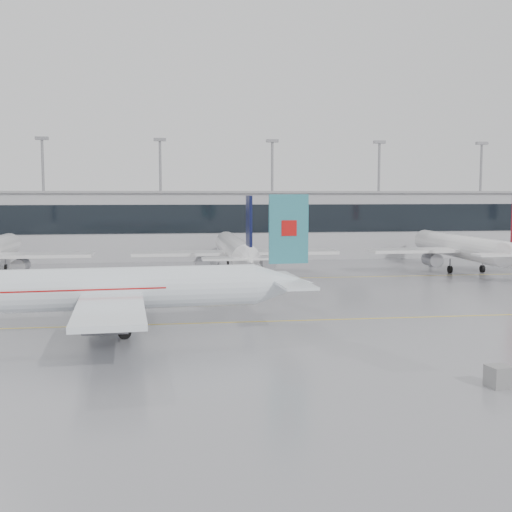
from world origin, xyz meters
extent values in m
plane|color=gray|center=(0.00, 0.00, 0.00)|extent=(320.00, 320.00, 0.00)
cube|color=yellow|center=(0.00, 0.00, 0.01)|extent=(120.00, 0.25, 0.01)
cube|color=yellow|center=(0.00, 30.00, 0.01)|extent=(120.00, 0.25, 0.01)
cube|color=#A8A8AC|center=(0.00, 62.00, 6.00)|extent=(180.00, 15.00, 12.00)
cube|color=black|center=(0.00, 54.45, 7.50)|extent=(180.00, 0.20, 5.00)
cube|color=gray|center=(0.00, 62.00, 12.20)|extent=(182.00, 16.00, 0.40)
cylinder|color=gray|center=(-33.00, 68.00, 11.00)|extent=(0.50, 0.50, 22.00)
cube|color=gray|center=(-33.00, 68.00, 22.30)|extent=(2.40, 1.00, 0.60)
cylinder|color=gray|center=(-11.00, 68.00, 11.00)|extent=(0.50, 0.50, 22.00)
cube|color=gray|center=(-11.00, 68.00, 22.30)|extent=(2.40, 1.00, 0.60)
cylinder|color=gray|center=(11.00, 68.00, 11.00)|extent=(0.50, 0.50, 22.00)
cube|color=gray|center=(11.00, 68.00, 22.30)|extent=(2.40, 1.00, 0.60)
cylinder|color=gray|center=(33.00, 68.00, 11.00)|extent=(0.50, 0.50, 22.00)
cube|color=gray|center=(33.00, 68.00, 22.30)|extent=(2.40, 1.00, 0.60)
cylinder|color=gray|center=(55.00, 68.00, 11.00)|extent=(0.50, 0.50, 22.00)
cube|color=gray|center=(55.00, 68.00, 22.30)|extent=(2.40, 1.00, 0.60)
cylinder|color=white|center=(-16.05, -3.17, 3.86)|extent=(27.96, 5.42, 3.64)
cone|color=white|center=(0.61, -2.10, 3.86)|extent=(5.82, 4.00, 3.64)
cube|color=white|center=(-14.55, -3.07, 3.46)|extent=(6.92, 30.35, 0.45)
cube|color=white|center=(0.81, -2.08, 4.16)|extent=(3.54, 11.73, 0.25)
cube|color=teal|center=(1.01, -2.07, 8.79)|extent=(3.62, 0.58, 6.22)
cylinder|color=gray|center=(-14.74, -7.89, 1.96)|extent=(3.73, 2.33, 2.10)
cylinder|color=gray|center=(-15.36, 1.69, 1.96)|extent=(3.73, 2.33, 2.10)
cylinder|color=gray|center=(-13.39, -5.60, 1.34)|extent=(0.24, 0.24, 1.59)
cylinder|color=black|center=(-13.39, -5.60, 0.55)|extent=(1.13, 0.52, 1.10)
cylinder|color=gray|center=(-13.72, -0.41, 1.34)|extent=(0.24, 0.24, 1.59)
cylinder|color=black|center=(-13.72, -0.41, 0.55)|extent=(1.13, 0.52, 1.10)
cube|color=#B70F0F|center=(1.01, -2.07, 8.88)|extent=(1.43, 0.54, 1.40)
cube|color=#B70F0F|center=(-19.04, -3.36, 4.06)|extent=(18.20, 4.83, 0.12)
cone|color=white|center=(-35.00, 50.68, 3.80)|extent=(3.59, 4.00, 3.59)
cylinder|color=gray|center=(-30.20, 34.00, 1.90)|extent=(2.10, 3.60, 2.10)
cylinder|color=gray|center=(-35.00, 45.68, 1.23)|extent=(0.20, 0.20, 1.56)
cylinder|color=black|center=(-35.00, 45.68, 0.45)|extent=(0.30, 0.90, 0.90)
cylinder|color=gray|center=(-32.40, 32.50, 1.33)|extent=(0.24, 0.24, 1.56)
cylinder|color=black|center=(-32.40, 32.50, 0.55)|extent=(0.45, 1.10, 1.10)
cylinder|color=white|center=(0.00, 35.00, 3.80)|extent=(3.59, 27.36, 3.59)
cone|color=white|center=(0.00, 50.68, 3.80)|extent=(3.59, 4.00, 3.59)
cone|color=white|center=(0.00, 18.52, 3.80)|extent=(3.59, 5.60, 3.59)
cube|color=white|center=(0.00, 33.50, 3.40)|extent=(29.64, 5.00, 0.45)
cube|color=white|center=(0.00, 18.32, 4.10)|extent=(11.40, 2.80, 0.25)
cube|color=#0C1034|center=(0.00, 18.12, 8.66)|extent=(0.35, 3.60, 6.12)
cylinder|color=gray|center=(-4.80, 34.00, 1.90)|extent=(2.10, 3.60, 2.10)
cylinder|color=gray|center=(4.80, 34.00, 1.90)|extent=(2.10, 3.60, 2.10)
cylinder|color=gray|center=(0.00, 45.68, 1.23)|extent=(0.20, 0.20, 1.56)
cylinder|color=black|center=(0.00, 45.68, 0.45)|extent=(0.30, 0.90, 0.90)
cylinder|color=gray|center=(-2.60, 32.50, 1.33)|extent=(0.24, 0.24, 1.56)
cylinder|color=black|center=(-2.60, 32.50, 0.55)|extent=(0.45, 1.10, 1.10)
cylinder|color=gray|center=(2.60, 32.50, 1.33)|extent=(0.24, 0.24, 1.56)
cylinder|color=black|center=(2.60, 32.50, 0.55)|extent=(0.45, 1.10, 1.10)
cylinder|color=white|center=(35.00, 35.00, 3.80)|extent=(3.59, 27.36, 3.59)
cone|color=white|center=(35.00, 50.68, 3.80)|extent=(3.59, 4.00, 3.59)
cube|color=white|center=(35.00, 33.50, 3.40)|extent=(29.64, 5.00, 0.45)
cylinder|color=gray|center=(30.20, 34.00, 1.90)|extent=(2.10, 3.60, 2.10)
cylinder|color=gray|center=(39.80, 34.00, 1.90)|extent=(2.10, 3.60, 2.10)
cylinder|color=gray|center=(35.00, 45.68, 1.23)|extent=(0.20, 0.20, 1.56)
cylinder|color=black|center=(35.00, 45.68, 0.45)|extent=(0.30, 0.90, 0.90)
cylinder|color=gray|center=(32.40, 32.50, 1.33)|extent=(0.24, 0.24, 1.56)
cylinder|color=black|center=(32.40, 32.50, 0.55)|extent=(0.45, 1.10, 1.10)
cylinder|color=gray|center=(37.60, 32.50, 1.33)|extent=(0.24, 0.24, 1.56)
cylinder|color=black|center=(37.60, 32.50, 0.55)|extent=(0.45, 1.10, 1.10)
cube|color=gray|center=(10.44, -22.27, 0.68)|extent=(1.57, 1.49, 1.36)
camera|label=1|loc=(-9.77, -58.58, 11.99)|focal=45.00mm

